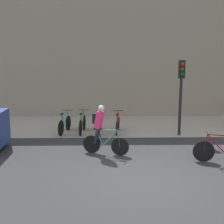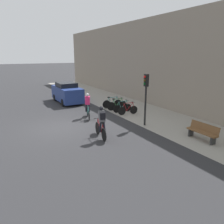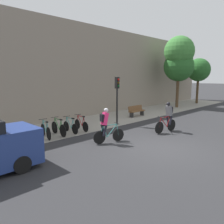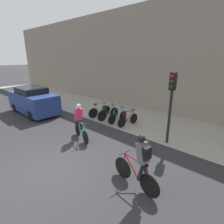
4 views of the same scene
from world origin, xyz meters
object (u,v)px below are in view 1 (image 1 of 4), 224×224
(cyclist_pink, at_px, (101,128))
(parked_bike_1, at_px, (82,124))
(parked_bike_2, at_px, (100,125))
(parked_bike_3, at_px, (118,124))
(parked_bike_0, at_px, (65,124))
(traffic_light_pole, at_px, (181,84))

(cyclist_pink, distance_m, parked_bike_1, 3.12)
(parked_bike_2, bearing_deg, cyclist_pink, -88.34)
(parked_bike_3, bearing_deg, parked_bike_0, 179.98)
(parked_bike_2, bearing_deg, parked_bike_3, 0.01)
(parked_bike_2, distance_m, parked_bike_3, 0.79)
(parked_bike_0, xyz_separation_m, parked_bike_2, (1.58, -0.00, -0.03))
(cyclist_pink, xyz_separation_m, parked_bike_1, (-0.88, 2.94, -0.54))
(parked_bike_0, bearing_deg, traffic_light_pole, -5.50)
(cyclist_pink, height_order, parked_bike_2, cyclist_pink)
(cyclist_pink, relative_size, parked_bike_0, 1.05)
(parked_bike_0, relative_size, parked_bike_3, 1.04)
(parked_bike_2, relative_size, traffic_light_pole, 0.49)
(parked_bike_2, height_order, parked_bike_3, parked_bike_3)
(cyclist_pink, bearing_deg, parked_bike_2, 91.66)
(cyclist_pink, xyz_separation_m, parked_bike_2, (-0.09, 2.94, -0.57))
(parked_bike_0, bearing_deg, cyclist_pink, -60.47)
(parked_bike_2, bearing_deg, parked_bike_0, 179.97)
(cyclist_pink, height_order, parked_bike_0, cyclist_pink)
(parked_bike_0, bearing_deg, parked_bike_2, -0.03)
(parked_bike_1, bearing_deg, parked_bike_0, 179.98)
(parked_bike_1, bearing_deg, traffic_light_pole, -6.51)
(parked_bike_2, xyz_separation_m, parked_bike_3, (0.79, 0.00, 0.00))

